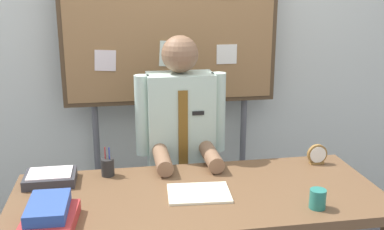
{
  "coord_description": "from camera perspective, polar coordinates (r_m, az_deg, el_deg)",
  "views": [
    {
      "loc": [
        -0.38,
        -2.07,
        1.74
      ],
      "look_at": [
        0.0,
        0.18,
        1.1
      ],
      "focal_mm": 43.22,
      "sensor_mm": 36.0,
      "label": 1
    }
  ],
  "objects": [
    {
      "name": "pen_holder",
      "position": [
        2.54,
        -10.36,
        -6.34
      ],
      "size": [
        0.07,
        0.07,
        0.16
      ],
      "color": "#262626",
      "rests_on": "desk"
    },
    {
      "name": "person",
      "position": [
        2.89,
        -1.38,
        -5.66
      ],
      "size": [
        0.55,
        0.56,
        1.46
      ],
      "color": "#2D2D33",
      "rests_on": "ground_plane"
    },
    {
      "name": "paper_tray",
      "position": [
        2.53,
        -17.08,
        -7.41
      ],
      "size": [
        0.26,
        0.2,
        0.06
      ],
      "color": "#333338",
      "rests_on": "desk"
    },
    {
      "name": "bulletin_board",
      "position": [
        3.13,
        -2.62,
        11.06
      ],
      "size": [
        1.46,
        0.09,
        2.07
      ],
      "color": "#4C3823",
      "rests_on": "ground_plane"
    },
    {
      "name": "desk_clock",
      "position": [
        2.76,
        15.19,
        -4.8
      ],
      "size": [
        0.12,
        0.04,
        0.12
      ],
      "color": "olive",
      "rests_on": "desk"
    },
    {
      "name": "coffee_mug",
      "position": [
        2.23,
        15.24,
        -9.96
      ],
      "size": [
        0.08,
        0.08,
        0.09
      ],
      "primitive_type": "cylinder",
      "color": "#267266",
      "rests_on": "desk"
    },
    {
      "name": "open_notebook",
      "position": [
        2.3,
        0.76,
        -9.63
      ],
      "size": [
        0.32,
        0.25,
        0.01
      ],
      "primitive_type": "cube",
      "rotation": [
        0.0,
        0.0,
        -0.07
      ],
      "color": "#F4EFCC",
      "rests_on": "desk"
    },
    {
      "name": "back_wall",
      "position": [
        3.34,
        -3.03,
        9.05
      ],
      "size": [
        6.4,
        0.08,
        2.7
      ],
      "primitive_type": "cube",
      "color": "silver",
      "rests_on": "ground_plane"
    },
    {
      "name": "desk",
      "position": [
        2.36,
        0.75,
        -11.42
      ],
      "size": [
        1.84,
        0.77,
        0.75
      ],
      "color": "brown",
      "rests_on": "ground_plane"
    },
    {
      "name": "book_stack",
      "position": [
        2.1,
        -17.18,
        -11.69
      ],
      "size": [
        0.24,
        0.29,
        0.11
      ],
      "color": "#B22D2D",
      "rests_on": "desk"
    }
  ]
}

